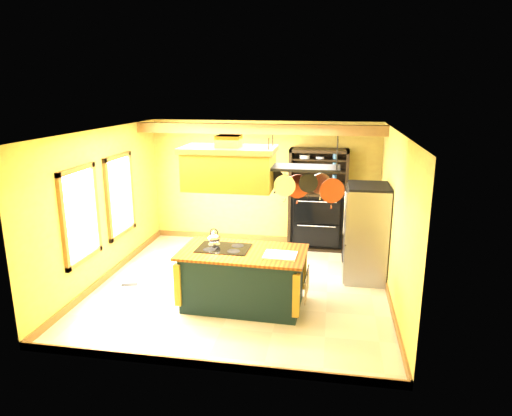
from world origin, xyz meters
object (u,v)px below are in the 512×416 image
(hutch, at_px, (317,210))
(refrigerator, at_px, (365,235))
(range_hood, at_px, (229,166))
(kitchen_island, at_px, (243,278))
(pot_rack, at_px, (304,176))

(hutch, bearing_deg, refrigerator, -59.48)
(range_hood, bearing_deg, refrigerator, 33.69)
(kitchen_island, relative_size, hutch, 0.92)
(refrigerator, relative_size, hutch, 0.79)
(range_hood, height_order, hutch, range_hood)
(range_hood, bearing_deg, pot_rack, 0.00)
(kitchen_island, distance_m, hutch, 3.18)
(range_hood, bearing_deg, hutch, 67.51)
(range_hood, xyz_separation_m, refrigerator, (2.15, 1.43, -1.42))
(pot_rack, bearing_deg, range_hood, -180.00)
(range_hood, distance_m, refrigerator, 2.94)
(pot_rack, xyz_separation_m, hutch, (0.12, 2.98, -1.28))
(kitchen_island, xyz_separation_m, hutch, (1.04, 2.98, 0.38))
(pot_rack, height_order, hutch, pot_rack)
(pot_rack, bearing_deg, refrigerator, 54.18)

